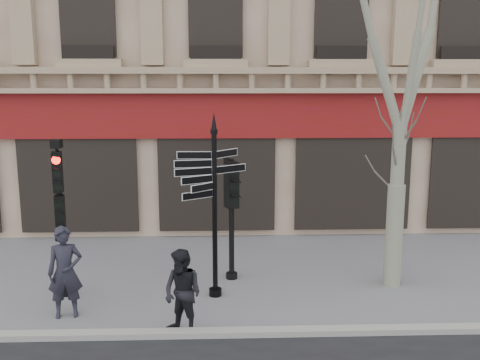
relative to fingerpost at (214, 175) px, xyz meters
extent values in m
plane|color=slate|center=(0.01, -0.47, -2.65)|extent=(80.00, 80.00, 0.00)
cube|color=gray|center=(0.01, -1.87, -2.59)|extent=(80.00, 0.25, 0.12)
cube|color=maroon|center=(0.01, 4.41, 0.95)|extent=(28.00, 0.25, 1.30)
cube|color=#9F8067|center=(0.01, 4.18, 1.92)|extent=(28.00, 0.35, 0.74)
cylinder|color=black|center=(0.00, 0.00, -0.90)|extent=(0.11, 0.11, 3.50)
cylinder|color=black|center=(0.00, 0.00, -2.58)|extent=(0.27, 0.27, 0.16)
cone|color=black|center=(0.00, 0.00, 1.12)|extent=(0.12, 0.12, 0.35)
cylinder|color=black|center=(-3.24, 0.12, -1.10)|extent=(0.11, 0.11, 3.11)
cylinder|color=black|center=(-3.24, 0.12, -2.59)|extent=(0.23, 0.23, 0.12)
cube|color=black|center=(-3.24, 0.12, -0.85)|extent=(0.42, 0.33, 0.85)
cube|color=black|center=(-3.24, 0.12, 0.06)|extent=(0.42, 0.33, 0.85)
sphere|color=#FF0C05|center=(-3.24, 0.12, 0.29)|extent=(0.18, 0.18, 0.18)
cube|color=black|center=(-3.24, 0.12, 0.65)|extent=(0.24, 0.28, 0.18)
cylinder|color=black|center=(0.37, 1.01, -1.26)|extent=(0.13, 0.13, 2.79)
cylinder|color=black|center=(0.37, 1.01, -2.57)|extent=(0.29, 0.29, 0.16)
cube|color=black|center=(0.37, 1.01, -0.40)|extent=(0.56, 0.49, 1.06)
cylinder|color=gray|center=(4.01, 0.48, -1.49)|extent=(0.38, 0.38, 2.32)
cylinder|color=gray|center=(4.01, 0.48, 0.30)|extent=(0.30, 0.30, 1.48)
imported|color=black|center=(-2.91, -0.92, -1.74)|extent=(0.74, 0.57, 1.82)
imported|color=black|center=(-0.57, -1.77, -1.85)|extent=(0.99, 0.94, 1.60)
camera|label=1|loc=(0.14, -10.92, 1.93)|focal=40.00mm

